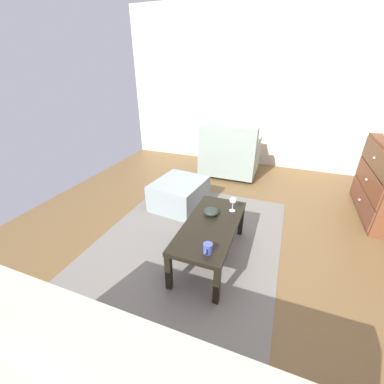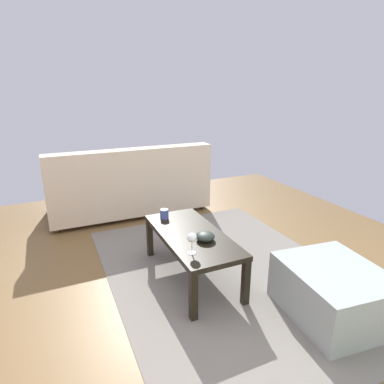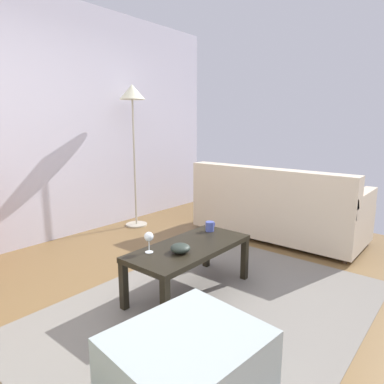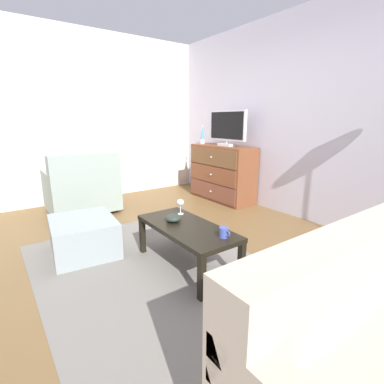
{
  "view_description": "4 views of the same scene",
  "coord_description": "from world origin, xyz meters",
  "views": [
    {
      "loc": [
        2.14,
        0.61,
        1.72
      ],
      "look_at": [
        0.21,
        -0.13,
        0.67
      ],
      "focal_mm": 23.15,
      "sensor_mm": 36.0,
      "label": 1
    },
    {
      "loc": [
        -1.92,
        1.07,
        1.53
      ],
      "look_at": [
        0.23,
        0.11,
        0.77
      ],
      "focal_mm": 30.47,
      "sensor_mm": 36.0,
      "label": 2
    },
    {
      "loc": [
        -1.65,
        -1.54,
        1.33
      ],
      "look_at": [
        0.39,
        0.15,
        0.8
      ],
      "focal_mm": 31.75,
      "sensor_mm": 36.0,
      "label": 3
    },
    {
      "loc": [
        2.26,
        -1.28,
        1.33
      ],
      "look_at": [
        0.36,
        0.08,
        0.73
      ],
      "focal_mm": 26.53,
      "sensor_mm": 36.0,
      "label": 4
    }
  ],
  "objects": [
    {
      "name": "bowl_decorative",
      "position": [
        0.12,
        0.04,
        0.43
      ],
      "size": [
        0.15,
        0.15,
        0.07
      ],
      "primitive_type": "ellipsoid",
      "color": "#222B25",
      "rests_on": "coffee_table"
    },
    {
      "name": "ground_plane",
      "position": [
        0.0,
        0.0,
        -0.03
      ],
      "size": [
        5.8,
        4.86,
        0.05
      ],
      "primitive_type": "cube",
      "color": "brown"
    },
    {
      "name": "wall_plain_left",
      "position": [
        -2.66,
        0.0,
        1.36
      ],
      "size": [
        0.12,
        4.86,
        2.71
      ],
      "primitive_type": "cube",
      "color": "beige",
      "rests_on": "ground_plane"
    },
    {
      "name": "ottoman",
      "position": [
        -0.56,
        -0.61,
        0.18
      ],
      "size": [
        0.76,
        0.67,
        0.36
      ],
      "primitive_type": "cube",
      "rotation": [
        0.0,
        0.0,
        -0.11
      ],
      "color": "gray",
      "rests_on": "ground_plane"
    },
    {
      "name": "mug",
      "position": [
        0.67,
        0.18,
        0.44
      ],
      "size": [
        0.11,
        0.08,
        0.08
      ],
      "color": "#3F4D9A",
      "rests_on": "coffee_table"
    },
    {
      "name": "coffee_table",
      "position": [
        0.28,
        0.09,
        0.35
      ],
      "size": [
        1.05,
        0.48,
        0.4
      ],
      "color": "black",
      "rests_on": "ground_plane"
    },
    {
      "name": "armchair",
      "position": [
        -1.89,
        -0.24,
        0.36
      ],
      "size": [
        0.8,
        0.92,
        0.89
      ],
      "color": "#332319",
      "rests_on": "ground_plane"
    },
    {
      "name": "area_rug",
      "position": [
        0.2,
        -0.2,
        0.0
      ],
      "size": [
        2.6,
        1.9,
        0.01
      ],
      "primitive_type": "cube",
      "color": "slate",
      "rests_on": "ground_plane"
    },
    {
      "name": "wine_glass",
      "position": [
        -0.03,
        0.22,
        0.52
      ],
      "size": [
        0.07,
        0.07,
        0.16
      ],
      "color": "silver",
      "rests_on": "coffee_table"
    }
  ]
}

